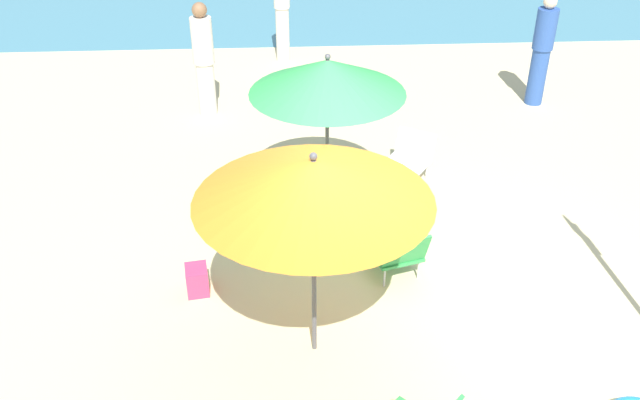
{
  "coord_description": "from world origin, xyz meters",
  "views": [
    {
      "loc": [
        -0.99,
        -5.02,
        4.24
      ],
      "look_at": [
        -0.67,
        0.66,
        0.7
      ],
      "focal_mm": 38.96,
      "sensor_mm": 36.0,
      "label": 1
    }
  ],
  "objects_px": {
    "beach_chair_a": "(400,253)",
    "person_c": "(204,59)",
    "umbrella_green": "(328,77)",
    "person_b": "(282,8)",
    "beach_chair_c": "(410,155)",
    "person_a": "(542,51)",
    "umbrella_orange": "(314,181)",
    "beach_bag": "(197,280)"
  },
  "relations": [
    {
      "from": "person_a",
      "to": "person_b",
      "type": "bearing_deg",
      "value": -91.11
    },
    {
      "from": "person_b",
      "to": "beach_bag",
      "type": "relative_size",
      "value": 6.4
    },
    {
      "from": "umbrella_green",
      "to": "beach_chair_a",
      "type": "bearing_deg",
      "value": -61.99
    },
    {
      "from": "beach_bag",
      "to": "umbrella_green",
      "type": "bearing_deg",
      "value": 43.98
    },
    {
      "from": "umbrella_green",
      "to": "umbrella_orange",
      "type": "distance_m",
      "value": 2.1
    },
    {
      "from": "umbrella_orange",
      "to": "beach_chair_a",
      "type": "relative_size",
      "value": 3.21
    },
    {
      "from": "person_a",
      "to": "person_c",
      "type": "height_order",
      "value": "person_c"
    },
    {
      "from": "person_a",
      "to": "umbrella_orange",
      "type": "bearing_deg",
      "value": -8.06
    },
    {
      "from": "umbrella_orange",
      "to": "beach_chair_c",
      "type": "relative_size",
      "value": 2.75
    },
    {
      "from": "beach_chair_a",
      "to": "beach_chair_c",
      "type": "xyz_separation_m",
      "value": [
        0.44,
        1.99,
        -0.02
      ]
    },
    {
      "from": "umbrella_orange",
      "to": "person_c",
      "type": "distance_m",
      "value": 5.11
    },
    {
      "from": "beach_chair_a",
      "to": "beach_bag",
      "type": "xyz_separation_m",
      "value": [
        -1.93,
        -0.09,
        -0.17
      ]
    },
    {
      "from": "beach_chair_a",
      "to": "beach_chair_c",
      "type": "height_order",
      "value": "beach_chair_a"
    },
    {
      "from": "umbrella_green",
      "to": "person_b",
      "type": "bearing_deg",
      "value": 95.01
    },
    {
      "from": "person_b",
      "to": "beach_chair_c",
      "type": "bearing_deg",
      "value": -126.53
    },
    {
      "from": "umbrella_green",
      "to": "person_a",
      "type": "distance_m",
      "value": 4.44
    },
    {
      "from": "beach_chair_c",
      "to": "person_c",
      "type": "xyz_separation_m",
      "value": [
        -2.59,
        1.97,
        0.53
      ]
    },
    {
      "from": "umbrella_green",
      "to": "beach_bag",
      "type": "relative_size",
      "value": 6.83
    },
    {
      "from": "beach_chair_c",
      "to": "umbrella_green",
      "type": "bearing_deg",
      "value": -18.46
    },
    {
      "from": "person_b",
      "to": "person_c",
      "type": "bearing_deg",
      "value": -174.61
    },
    {
      "from": "umbrella_orange",
      "to": "person_a",
      "type": "distance_m",
      "value": 6.15
    },
    {
      "from": "umbrella_orange",
      "to": "umbrella_green",
      "type": "bearing_deg",
      "value": 83.43
    },
    {
      "from": "person_b",
      "to": "person_c",
      "type": "height_order",
      "value": "person_b"
    },
    {
      "from": "person_c",
      "to": "beach_chair_c",
      "type": "bearing_deg",
      "value": 107.07
    },
    {
      "from": "beach_chair_a",
      "to": "person_c",
      "type": "relative_size",
      "value": 0.37
    },
    {
      "from": "beach_chair_a",
      "to": "person_a",
      "type": "bearing_deg",
      "value": -49.68
    },
    {
      "from": "beach_chair_c",
      "to": "person_c",
      "type": "relative_size",
      "value": 0.43
    },
    {
      "from": "person_b",
      "to": "beach_bag",
      "type": "xyz_separation_m",
      "value": [
        -0.88,
        -6.14,
        -0.77
      ]
    },
    {
      "from": "umbrella_green",
      "to": "beach_bag",
      "type": "height_order",
      "value": "umbrella_green"
    },
    {
      "from": "umbrella_orange",
      "to": "beach_chair_a",
      "type": "xyz_separation_m",
      "value": [
        0.87,
        0.91,
        -1.36
      ]
    },
    {
      "from": "beach_chair_a",
      "to": "person_c",
      "type": "height_order",
      "value": "person_c"
    },
    {
      "from": "umbrella_green",
      "to": "person_b",
      "type": "xyz_separation_m",
      "value": [
        -0.43,
        4.87,
        -0.74
      ]
    },
    {
      "from": "beach_chair_c",
      "to": "beach_bag",
      "type": "xyz_separation_m",
      "value": [
        -2.37,
        -2.08,
        -0.15
      ]
    },
    {
      "from": "person_c",
      "to": "beach_bag",
      "type": "xyz_separation_m",
      "value": [
        0.22,
        -4.05,
        -0.68
      ]
    },
    {
      "from": "umbrella_green",
      "to": "beach_chair_a",
      "type": "distance_m",
      "value": 1.89
    },
    {
      "from": "beach_chair_a",
      "to": "person_a",
      "type": "height_order",
      "value": "person_a"
    },
    {
      "from": "umbrella_green",
      "to": "person_c",
      "type": "distance_m",
      "value": 3.29
    },
    {
      "from": "umbrella_orange",
      "to": "person_c",
      "type": "xyz_separation_m",
      "value": [
        -1.29,
        4.87,
        -0.85
      ]
    },
    {
      "from": "umbrella_green",
      "to": "umbrella_orange",
      "type": "height_order",
      "value": "umbrella_orange"
    },
    {
      "from": "beach_chair_c",
      "to": "person_a",
      "type": "relative_size",
      "value": 0.43
    },
    {
      "from": "umbrella_green",
      "to": "beach_chair_a",
      "type": "relative_size",
      "value": 3.17
    },
    {
      "from": "beach_chair_c",
      "to": "person_b",
      "type": "xyz_separation_m",
      "value": [
        -1.49,
        4.06,
        0.62
      ]
    }
  ]
}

